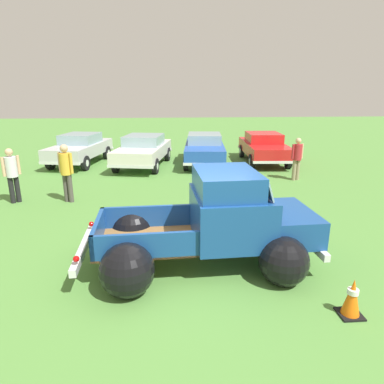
{
  "coord_description": "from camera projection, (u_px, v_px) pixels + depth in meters",
  "views": [
    {
      "loc": [
        -0.62,
        -6.19,
        3.37
      ],
      "look_at": [
        0.0,
        1.44,
        1.09
      ],
      "focal_mm": 31.58,
      "sensor_mm": 36.0,
      "label": 1
    }
  ],
  "objects": [
    {
      "name": "ground_plane",
      "position": [
        198.0,
        263.0,
        6.92
      ],
      "size": [
        80.0,
        80.0,
        0.0
      ],
      "primitive_type": "plane",
      "color": "#548C3D"
    },
    {
      "name": "vintage_pickup_truck",
      "position": [
        217.0,
        228.0,
        6.75
      ],
      "size": [
        4.69,
        2.91,
        1.96
      ],
      "rotation": [
        0.0,
        0.0,
        0.04
      ],
      "color": "black",
      "rests_on": "ground"
    },
    {
      "name": "show_car_0",
      "position": [
        80.0,
        148.0,
        16.2
      ],
      "size": [
        2.6,
        4.5,
        1.43
      ],
      "rotation": [
        0.0,
        0.0,
        -1.77
      ],
      "color": "black",
      "rests_on": "ground"
    },
    {
      "name": "show_car_1",
      "position": [
        143.0,
        149.0,
        15.67
      ],
      "size": [
        2.73,
        4.75,
        1.43
      ],
      "rotation": [
        0.0,
        0.0,
        -1.76
      ],
      "color": "black",
      "rests_on": "ground"
    },
    {
      "name": "show_car_2",
      "position": [
        204.0,
        148.0,
        16.19
      ],
      "size": [
        2.3,
        4.71,
        1.43
      ],
      "rotation": [
        0.0,
        0.0,
        -1.67
      ],
      "color": "black",
      "rests_on": "ground"
    },
    {
      "name": "show_car_3",
      "position": [
        264.0,
        147.0,
        16.51
      ],
      "size": [
        2.13,
        4.5,
        1.43
      ],
      "rotation": [
        0.0,
        0.0,
        -1.63
      ],
      "color": "black",
      "rests_on": "ground"
    },
    {
      "name": "spectator_0",
      "position": [
        12.0,
        172.0,
        10.41
      ],
      "size": [
        0.48,
        0.48,
        1.72
      ],
      "rotation": [
        0.0,
        0.0,
        2.23
      ],
      "color": "black",
      "rests_on": "ground"
    },
    {
      "name": "spectator_1",
      "position": [
        66.0,
        169.0,
        10.46
      ],
      "size": [
        0.52,
        0.45,
        1.83
      ],
      "rotation": [
        0.0,
        0.0,
        4.27
      ],
      "color": "#4C4742",
      "rests_on": "ground"
    },
    {
      "name": "spectator_2",
      "position": [
        297.0,
        156.0,
        13.12
      ],
      "size": [
        0.53,
        0.43,
        1.66
      ],
      "rotation": [
        0.0,
        0.0,
        1.88
      ],
      "color": "gray",
      "rests_on": "ground"
    },
    {
      "name": "lane_cone_0",
      "position": [
        352.0,
        298.0,
        5.22
      ],
      "size": [
        0.36,
        0.36,
        0.63
      ],
      "color": "black",
      "rests_on": "ground"
    }
  ]
}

